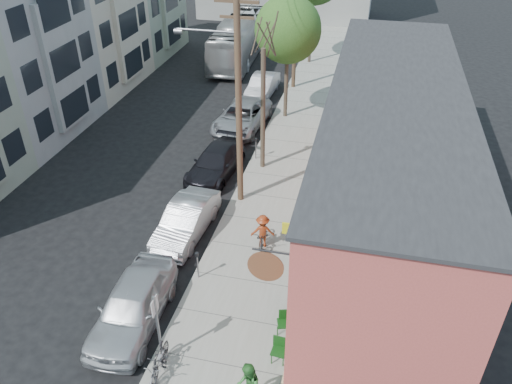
% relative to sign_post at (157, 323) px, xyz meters
% --- Properties ---
extents(ground, '(120.00, 120.00, 0.00)m').
position_rel_sign_post_xyz_m(ground, '(-2.35, 4.23, -1.83)').
color(ground, black).
extents(sidewalk, '(4.50, 58.00, 0.15)m').
position_rel_sign_post_xyz_m(sidewalk, '(1.90, 15.23, -1.76)').
color(sidewalk, gray).
rests_on(sidewalk, ground).
extents(cafe_building, '(6.60, 20.20, 6.61)m').
position_rel_sign_post_xyz_m(cafe_building, '(6.64, 9.22, 1.47)').
color(cafe_building, '#BB4C45').
rests_on(cafe_building, ground).
extents(apartment_row, '(6.30, 32.00, 9.00)m').
position_rel_sign_post_xyz_m(apartment_row, '(-14.20, 18.23, 2.67)').
color(apartment_row, gray).
rests_on(apartment_row, ground).
extents(sign_post, '(0.07, 0.45, 2.80)m').
position_rel_sign_post_xyz_m(sign_post, '(0.00, 0.00, 0.00)').
color(sign_post, slate).
rests_on(sign_post, sidewalk).
extents(parking_meter_near, '(0.14, 0.14, 1.24)m').
position_rel_sign_post_xyz_m(parking_meter_near, '(-0.10, 3.95, -0.85)').
color(parking_meter_near, slate).
rests_on(parking_meter_near, sidewalk).
extents(parking_meter_far, '(0.14, 0.14, 1.24)m').
position_rel_sign_post_xyz_m(parking_meter_far, '(-0.10, 13.78, -0.85)').
color(parking_meter_far, slate).
rests_on(parking_meter_far, sidewalk).
extents(utility_pole_near, '(3.57, 0.28, 10.00)m').
position_rel_sign_post_xyz_m(utility_pole_near, '(0.04, 9.70, 3.58)').
color(utility_pole_near, '#503A28').
rests_on(utility_pole_near, sidewalk).
extents(utility_pole_far, '(1.80, 0.28, 10.00)m').
position_rel_sign_post_xyz_m(utility_pole_far, '(0.10, 24.92, 3.51)').
color(utility_pole_far, '#503A28').
rests_on(utility_pole_far, sidewalk).
extents(tree_bare, '(0.24, 0.24, 6.41)m').
position_rel_sign_post_xyz_m(tree_bare, '(0.45, 13.03, 1.52)').
color(tree_bare, '#44392C').
rests_on(tree_bare, sidewalk).
extents(tree_leafy_mid, '(3.97, 3.97, 7.49)m').
position_rel_sign_post_xyz_m(tree_leafy_mid, '(0.45, 19.74, 3.81)').
color(tree_leafy_mid, '#44392C').
rests_on(tree_leafy_mid, sidewalk).
extents(patio_chair_a, '(0.63, 0.63, 0.88)m').
position_rel_sign_post_xyz_m(patio_chair_a, '(3.68, 2.00, -1.24)').
color(patio_chair_a, '#113C11').
rests_on(patio_chair_a, sidewalk).
extents(patio_chair_b, '(0.54, 0.54, 0.88)m').
position_rel_sign_post_xyz_m(patio_chair_b, '(3.72, 0.80, -1.24)').
color(patio_chair_b, '#113C11').
rests_on(patio_chair_b, sidewalk).
extents(patron_grey, '(0.54, 0.72, 1.80)m').
position_rel_sign_post_xyz_m(patron_grey, '(3.85, 5.65, -0.78)').
color(patron_grey, slate).
rests_on(patron_grey, sidewalk).
extents(cyclist, '(1.11, 0.78, 1.55)m').
position_rel_sign_post_xyz_m(cyclist, '(1.93, 6.43, -0.91)').
color(cyclist, maroon).
rests_on(cyclist, sidewalk).
extents(cyclist_bike, '(0.89, 1.93, 0.98)m').
position_rel_sign_post_xyz_m(cyclist_bike, '(1.93, 6.43, -1.19)').
color(cyclist_bike, black).
rests_on(cyclist_bike, sidewalk).
extents(parked_bike_a, '(0.57, 1.68, 0.99)m').
position_rel_sign_post_xyz_m(parked_bike_a, '(0.12, -0.43, -1.19)').
color(parked_bike_a, black).
rests_on(parked_bike_a, sidewalk).
extents(parked_bike_b, '(0.65, 1.63, 0.84)m').
position_rel_sign_post_xyz_m(parked_bike_b, '(0.16, -0.64, -1.26)').
color(parked_bike_b, slate).
rests_on(parked_bike_b, sidewalk).
extents(car_0, '(2.16, 4.99, 1.68)m').
position_rel_sign_post_xyz_m(car_0, '(-1.61, 1.37, -0.99)').
color(car_0, '#B6B8BE').
rests_on(car_0, ground).
extents(car_1, '(1.88, 4.67, 1.51)m').
position_rel_sign_post_xyz_m(car_1, '(-1.55, 6.63, -1.08)').
color(car_1, '#B9BBC2').
rests_on(car_1, ground).
extents(car_2, '(2.48, 5.10, 1.43)m').
position_rel_sign_post_xyz_m(car_2, '(-1.81, 11.88, -1.12)').
color(car_2, black).
rests_on(car_2, ground).
extents(car_3, '(3.03, 5.74, 1.54)m').
position_rel_sign_post_xyz_m(car_3, '(-1.90, 17.61, -1.06)').
color(car_3, '#9D9FA5').
rests_on(car_3, ground).
extents(car_4, '(1.76, 4.49, 1.46)m').
position_rel_sign_post_xyz_m(car_4, '(-1.81, 23.09, -1.10)').
color(car_4, '#B2B2BA').
rests_on(car_4, ground).
extents(bus, '(3.41, 12.13, 3.34)m').
position_rel_sign_post_xyz_m(bus, '(-5.46, 30.60, -0.16)').
color(bus, silver).
rests_on(bus, ground).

